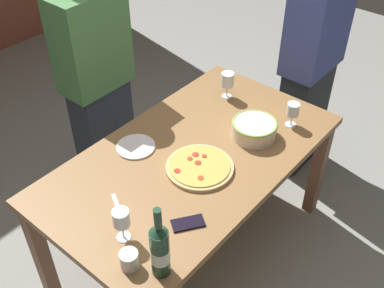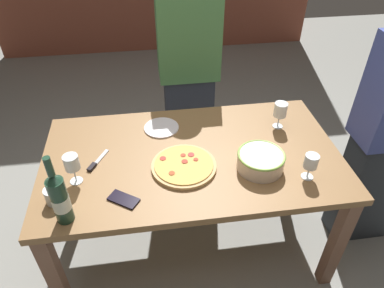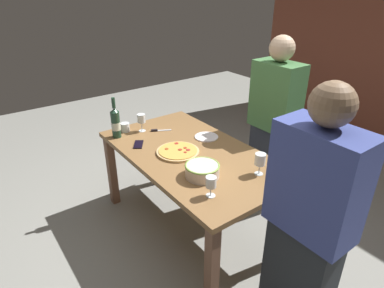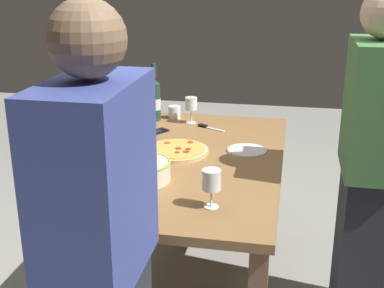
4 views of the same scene
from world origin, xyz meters
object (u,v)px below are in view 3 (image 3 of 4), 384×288
cup_amber (125,127)px  pizza_knife (158,130)px  side_plate (206,137)px  person_guest_left (273,125)px  person_host (308,226)px  wine_glass_far_left (211,183)px  cell_phone (139,144)px  wine_glass_near_pizza (141,119)px  dining_table (192,162)px  wine_bottle (116,123)px  serving_bowl (202,170)px  wine_glass_by_bottle (260,160)px  pizza (178,151)px

cup_amber → pizza_knife: (0.17, 0.24, -0.03)m
side_plate → person_guest_left: 0.62m
person_host → cup_amber: bearing=8.9°
wine_glass_far_left → cell_phone: bearing=-178.3°
wine_glass_near_pizza → cell_phone: (0.23, -0.16, -0.11)m
side_plate → person_host: bearing=-14.2°
wine_glass_far_left → side_plate: 0.87m
wine_glass_near_pizza → pizza_knife: (0.09, 0.12, -0.11)m
wine_glass_far_left → person_guest_left: size_ratio=0.09×
dining_table → wine_bottle: 0.75m
wine_glass_near_pizza → cell_phone: size_ratio=1.12×
wine_glass_near_pizza → wine_bottle: bearing=-94.7°
serving_bowl → wine_glass_near_pizza: bearing=177.9°
cell_phone → person_host: bearing=133.2°
side_plate → pizza_knife: bearing=-143.9°
wine_glass_by_bottle → person_host: person_host is taller
pizza → serving_bowl: bearing=-8.6°
person_guest_left → cup_amber: bearing=-29.1°
person_guest_left → wine_glass_far_left: bearing=29.0°
serving_bowl → person_host: (0.79, 0.10, -0.00)m
wine_glass_near_pizza → serving_bowl: bearing=-2.1°
pizza_knife → person_guest_left: 1.04m
wine_glass_near_pizza → wine_glass_far_left: wine_glass_near_pizza is taller
wine_glass_near_pizza → cell_phone: wine_glass_near_pizza is taller
wine_glass_near_pizza → cup_amber: bearing=-124.0°
serving_bowl → wine_bottle: bearing=-167.9°
serving_bowl → wine_glass_near_pizza: size_ratio=1.50×
dining_table → wine_glass_by_bottle: 0.61m
wine_glass_by_bottle → side_plate: bearing=173.5°
serving_bowl → person_guest_left: bearing=103.3°
dining_table → wine_glass_near_pizza: (-0.60, -0.12, 0.21)m
wine_glass_by_bottle → side_plate: size_ratio=0.78×
serving_bowl → cup_amber: bearing=-174.9°
dining_table → side_plate: (-0.15, 0.26, 0.10)m
dining_table → pizza_knife: 0.52m
person_host → person_guest_left: size_ratio=1.00×
person_host → side_plate: bearing=-11.2°
dining_table → wine_glass_far_left: 0.63m
person_host → wine_glass_far_left: bearing=21.9°
side_plate → pizza_knife: size_ratio=1.19×
person_guest_left → wine_bottle: bearing=-24.2°
wine_glass_by_bottle → wine_glass_far_left: 0.44m
pizza_knife → cup_amber: bearing=-125.0°
cup_amber → side_plate: cup_amber is taller
wine_bottle → side_plate: size_ratio=1.74×
cell_phone → pizza: bearing=155.8°
pizza → wine_glass_far_left: size_ratio=2.41×
pizza → side_plate: 0.37m
dining_table → serving_bowl: size_ratio=6.59×
pizza → serving_bowl: serving_bowl is taller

